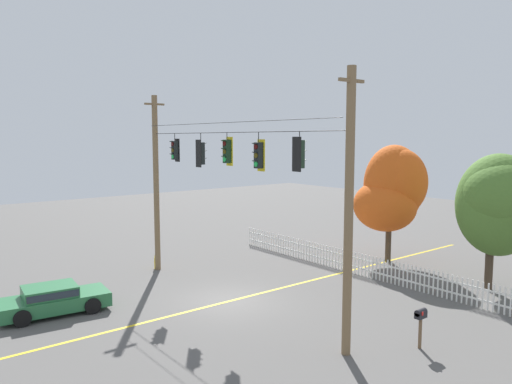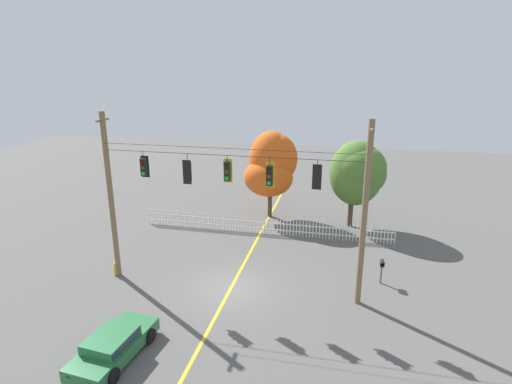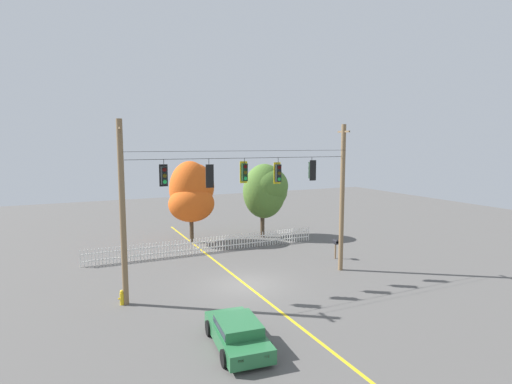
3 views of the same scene
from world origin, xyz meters
The scene contains 14 objects.
ground centered at (0.00, 0.00, 0.00)m, with size 80.00×80.00×0.00m, color #565451.
lane_centerline_stripe centered at (0.00, 0.00, 0.00)m, with size 0.16×36.00×0.01m, color gold.
signal_support_span centered at (0.00, 0.00, 4.66)m, with size 13.39×1.10×9.16m.
traffic_signal_northbound_secondary centered at (-4.49, 0.01, 6.38)m, with size 0.43×0.38×1.38m.
traffic_signal_eastbound_side centered at (-2.12, -0.01, 6.29)m, with size 0.43×0.38×1.53m.
traffic_signal_westbound_side centered at (-0.08, 0.01, 6.42)m, with size 0.43×0.38×1.38m.
traffic_signal_southbound_primary centered at (2.02, 0.01, 6.31)m, with size 0.43×0.38×1.50m.
traffic_signal_northbound_primary centered at (4.28, -0.01, 6.41)m, with size 0.43×0.38×1.39m.
white_picket_fence centered at (0.30, 7.60, 0.57)m, with size 17.45×0.06×1.13m.
autumn_maple_near_fence centered at (0.14, 11.11, 4.07)m, with size 3.90×3.82×6.61m.
autumn_maple_mid centered at (6.43, 10.43, 4.08)m, with size 3.97×3.54×6.29m.
parked_car centered at (-3.15, -6.34, 0.60)m, with size 2.23×4.27×1.15m.
fire_hydrant centered at (-6.73, 0.00, 0.38)m, with size 0.38×0.22×0.76m.
roadside_mailbox centered at (7.80, 2.25, 1.10)m, with size 0.25×0.44×1.35m.
Camera 2 is at (5.57, -19.14, 11.59)m, focal length 29.62 mm.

